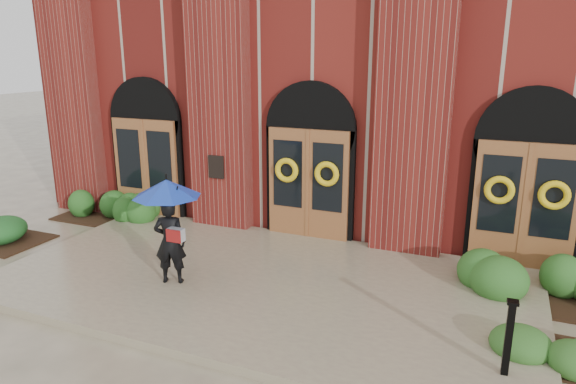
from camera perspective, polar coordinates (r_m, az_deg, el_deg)
The scene contains 9 objects.
ground at distance 9.81m, azimuth -3.51°, elevation -10.72°, with size 90.00×90.00×0.00m, color tan.
landing at distance 9.90m, azimuth -3.13°, elevation -9.98°, with size 10.00×5.30×0.15m, color gray.
church_building at distance 17.15m, azimuth 9.62°, elevation 12.44°, with size 16.20×12.53×7.00m.
man_with_umbrella at distance 9.48m, azimuth -13.17°, elevation -2.12°, with size 1.58×1.58×1.97m.
metal_post at distance 7.53m, azimuth 23.32°, elevation -14.50°, with size 0.15×0.15×1.07m.
hedge_wall_left at distance 14.28m, azimuth -19.22°, elevation -1.60°, with size 2.76×1.11×0.71m, color #22531B.
hedge_wall_right at distance 10.27m, azimuth 28.22°, elevation -9.06°, with size 2.96×1.18×0.76m, color #28591F.
hedge_front_left at distance 13.64m, azimuth -28.88°, elevation -3.84°, with size 1.53×1.31×0.54m, color #1B4F1E.
hedge_front_right at distance 8.68m, azimuth 28.42°, elevation -14.68°, with size 1.28×1.09×0.45m, color #2B581F.
Camera 1 is at (3.94, -7.89, 4.30)m, focal length 32.00 mm.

